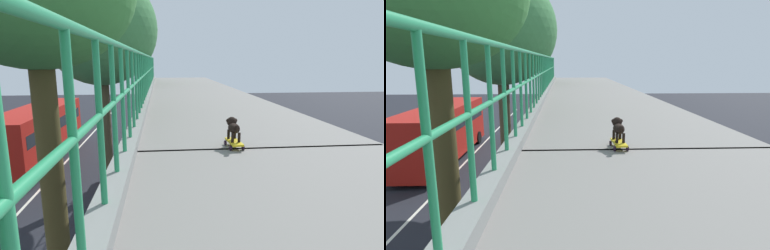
{
  "view_description": "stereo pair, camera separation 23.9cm",
  "coord_description": "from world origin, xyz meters",
  "views": [
    {
      "loc": [
        0.15,
        -2.03,
        6.49
      ],
      "look_at": [
        0.57,
        2.12,
        5.63
      ],
      "focal_mm": 29.14,
      "sensor_mm": 36.0,
      "label": 1
    },
    {
      "loc": [
        0.38,
        -2.05,
        6.49
      ],
      "look_at": [
        0.57,
        2.12,
        5.63
      ],
      "focal_mm": 29.14,
      "sensor_mm": 36.0,
      "label": 2
    }
  ],
  "objects": [
    {
      "name": "overpass_deck",
      "position": [
        1.4,
        0.0,
        5.18
      ],
      "size": [
        3.39,
        36.98,
        0.45
      ],
      "color": "gray",
      "rests_on": "bridge_pier"
    },
    {
      "name": "green_railing",
      "position": [
        -0.25,
        0.0,
        5.67
      ],
      "size": [
        0.2,
        35.13,
        1.26
      ],
      "color": "gray",
      "rests_on": "overpass_deck"
    },
    {
      "name": "city_bus",
      "position": [
        -7.76,
        18.57,
        1.98
      ],
      "size": [
        2.74,
        10.98,
        3.52
      ],
      "color": "#AF1911",
      "rests_on": "ground"
    },
    {
      "name": "roadside_tree_far",
      "position": [
        -2.56,
        13.2,
        7.86
      ],
      "size": [
        5.27,
        5.27,
        10.49
      ],
      "color": "#4C412B",
      "rests_on": "ground"
    },
    {
      "name": "toy_skateboard",
      "position": [
        1.07,
        1.73,
        5.47
      ],
      "size": [
        0.2,
        0.41,
        0.09
      ],
      "color": "yellow",
      "rests_on": "overpass_deck"
    },
    {
      "name": "small_dog",
      "position": [
        1.06,
        1.79,
        5.66
      ],
      "size": [
        0.16,
        0.36,
        0.29
      ],
      "color": "black",
      "rests_on": "toy_skateboard"
    }
  ]
}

